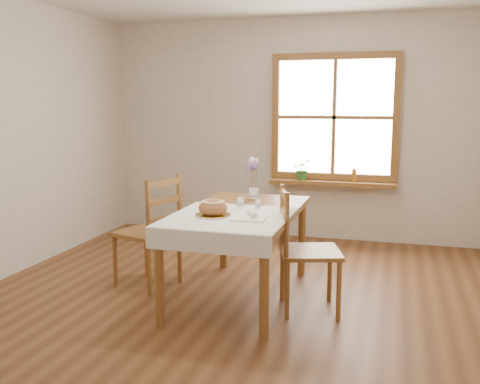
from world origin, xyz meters
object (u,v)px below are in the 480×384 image
object	(u,v)px
chair_left	(147,231)
flower_vase	(254,194)
dining_table	(240,220)
bread_plate	(213,215)
chair_right	(310,250)

from	to	relation	value
chair_left	flower_vase	size ratio (longest dim) A/B	10.38
dining_table	bread_plate	world-z (taller)	bread_plate
dining_table	flower_vase	size ratio (longest dim) A/B	16.57
chair_left	chair_right	world-z (taller)	chair_left
bread_plate	chair_right	bearing A→B (deg)	17.27
bread_plate	flower_vase	size ratio (longest dim) A/B	2.72
chair_right	bread_plate	distance (m)	0.80
chair_left	dining_table	bearing A→B (deg)	102.95
chair_left	flower_vase	distance (m)	1.01
bread_plate	flower_vase	xyz separation A→B (m)	(0.10, 0.82, 0.03)
dining_table	chair_right	world-z (taller)	chair_right
chair_left	bread_plate	world-z (taller)	chair_left
chair_right	flower_vase	distance (m)	0.91
bread_plate	dining_table	bearing A→B (deg)	70.20
chair_right	flower_vase	size ratio (longest dim) A/B	10.10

